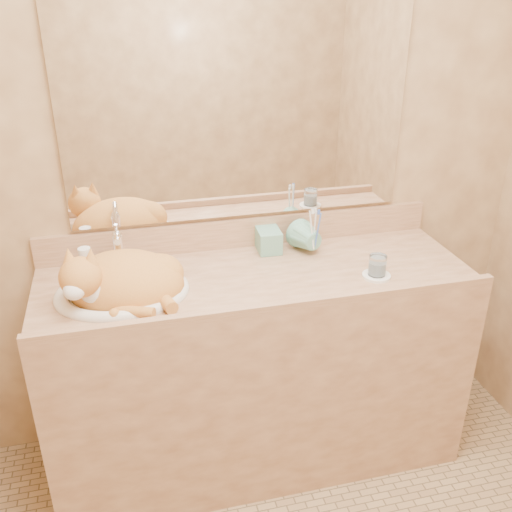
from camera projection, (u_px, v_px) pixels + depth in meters
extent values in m
cube|color=olive|center=(240.00, 150.00, 2.17)|extent=(2.40, 0.02, 2.50)
cube|color=white|center=(240.00, 113.00, 2.10)|extent=(1.30, 0.02, 0.80)
imported|color=#67A58F|center=(272.00, 233.00, 2.20)|extent=(0.10, 0.10, 0.20)
imported|color=#67A58F|center=(314.00, 243.00, 2.22)|extent=(0.15, 0.15, 0.11)
cylinder|color=white|center=(376.00, 276.00, 2.09)|extent=(0.10, 0.10, 0.01)
cylinder|color=white|center=(377.00, 265.00, 2.07)|extent=(0.06, 0.06, 0.08)
cylinder|color=white|center=(86.00, 262.00, 2.08)|extent=(0.05, 0.05, 0.11)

